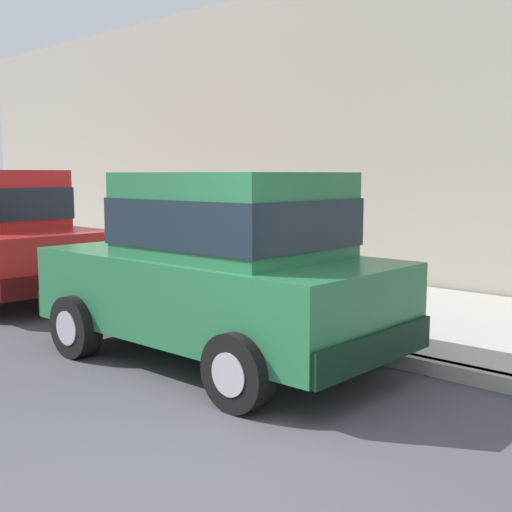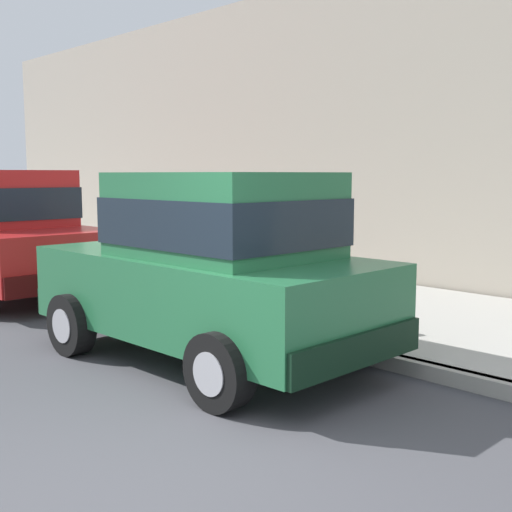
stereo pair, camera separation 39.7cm
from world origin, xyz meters
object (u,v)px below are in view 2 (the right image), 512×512
object	(u,v)px
car_red_sedan	(0,231)
fire_hydrant	(343,300)
car_green_hatchback	(213,265)
dog_grey	(299,262)

from	to	relation	value
car_red_sedan	fire_hydrant	size ratio (longest dim) A/B	6.38
car_red_sedan	fire_hydrant	distance (m)	5.81
car_green_hatchback	car_red_sedan	xyz separation A→B (m)	(0.07, 5.19, 0.01)
car_green_hatchback	car_red_sedan	size ratio (longest dim) A/B	0.83
fire_hydrant	car_green_hatchback	bearing A→B (deg)	165.14
fire_hydrant	dog_grey	bearing A→B (deg)	50.12
dog_grey	car_green_hatchback	bearing A→B (deg)	-148.83
dog_grey	fire_hydrant	world-z (taller)	fire_hydrant
car_green_hatchback	fire_hydrant	bearing A→B (deg)	-14.86
car_green_hatchback	car_red_sedan	bearing A→B (deg)	89.28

